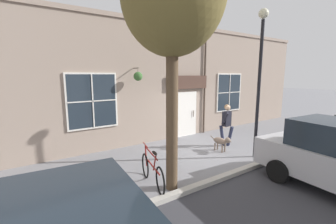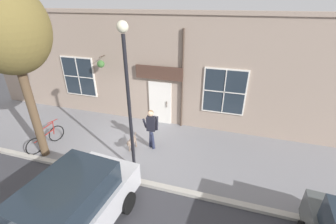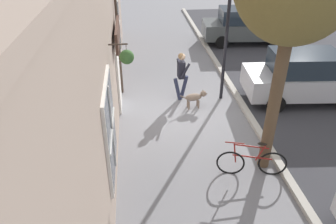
{
  "view_description": "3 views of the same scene",
  "coord_description": "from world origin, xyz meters",
  "px_view_note": "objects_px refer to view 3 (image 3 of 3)",
  "views": [
    {
      "loc": [
        6.0,
        -6.02,
        2.87
      ],
      "look_at": [
        -1.17,
        -1.15,
        1.44
      ],
      "focal_mm": 24.0,
      "sensor_mm": 36.0,
      "label": 1
    },
    {
      "loc": [
        7.1,
        3.8,
        5.47
      ],
      "look_at": [
        -1.31,
        1.26,
        1.07
      ],
      "focal_mm": 24.0,
      "sensor_mm": 36.0,
      "label": 2
    },
    {
      "loc": [
        -1.6,
        -9.32,
        5.59
      ],
      "look_at": [
        -0.76,
        -1.54,
        0.94
      ],
      "focal_mm": 35.0,
      "sensor_mm": 36.0,
      "label": 3
    }
  ],
  "objects_px": {
    "pedestrian_walking": "(181,72)",
    "parked_car_far_end": "(245,26)",
    "leaning_bicycle": "(251,162)",
    "dog_on_leash": "(195,97)",
    "parked_car_mid_block": "(307,77)",
    "street_lamp": "(229,6)"
  },
  "relations": [
    {
      "from": "pedestrian_walking",
      "to": "dog_on_leash",
      "type": "height_order",
      "value": "pedestrian_walking"
    },
    {
      "from": "dog_on_leash",
      "to": "street_lamp",
      "type": "distance_m",
      "value": 3.09
    },
    {
      "from": "pedestrian_walking",
      "to": "parked_car_mid_block",
      "type": "xyz_separation_m",
      "value": [
        4.31,
        -0.54,
        -0.15
      ]
    },
    {
      "from": "parked_car_far_end",
      "to": "parked_car_mid_block",
      "type": "bearing_deg",
      "value": -88.0
    },
    {
      "from": "pedestrian_walking",
      "to": "street_lamp",
      "type": "xyz_separation_m",
      "value": [
        1.44,
        -0.13,
        2.22
      ]
    },
    {
      "from": "pedestrian_walking",
      "to": "leaning_bicycle",
      "type": "distance_m",
      "value": 4.4
    },
    {
      "from": "dog_on_leash",
      "to": "leaning_bicycle",
      "type": "bearing_deg",
      "value": -77.35
    },
    {
      "from": "leaning_bicycle",
      "to": "parked_car_mid_block",
      "type": "relative_size",
      "value": 0.39
    },
    {
      "from": "dog_on_leash",
      "to": "leaning_bicycle",
      "type": "height_order",
      "value": "leaning_bicycle"
    },
    {
      "from": "parked_car_mid_block",
      "to": "dog_on_leash",
      "type": "bearing_deg",
      "value": -177.64
    },
    {
      "from": "pedestrian_walking",
      "to": "parked_car_far_end",
      "type": "distance_m",
      "value": 7.06
    },
    {
      "from": "pedestrian_walking",
      "to": "parked_car_far_end",
      "type": "bearing_deg",
      "value": 54.56
    },
    {
      "from": "leaning_bicycle",
      "to": "parked_car_far_end",
      "type": "distance_m",
      "value": 10.37
    },
    {
      "from": "dog_on_leash",
      "to": "parked_car_far_end",
      "type": "bearing_deg",
      "value": 60.15
    },
    {
      "from": "pedestrian_walking",
      "to": "leaning_bicycle",
      "type": "bearing_deg",
      "value": -74.32
    },
    {
      "from": "dog_on_leash",
      "to": "parked_car_far_end",
      "type": "relative_size",
      "value": 0.22
    },
    {
      "from": "dog_on_leash",
      "to": "street_lamp",
      "type": "height_order",
      "value": "street_lamp"
    },
    {
      "from": "street_lamp",
      "to": "parked_car_mid_block",
      "type": "bearing_deg",
      "value": -8.02
    },
    {
      "from": "leaning_bicycle",
      "to": "street_lamp",
      "type": "distance_m",
      "value": 4.98
    },
    {
      "from": "parked_car_far_end",
      "to": "street_lamp",
      "type": "bearing_deg",
      "value": -114.27
    },
    {
      "from": "parked_car_mid_block",
      "to": "pedestrian_walking",
      "type": "bearing_deg",
      "value": 172.9
    },
    {
      "from": "parked_car_far_end",
      "to": "leaning_bicycle",
      "type": "bearing_deg",
      "value": -106.36
    }
  ]
}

